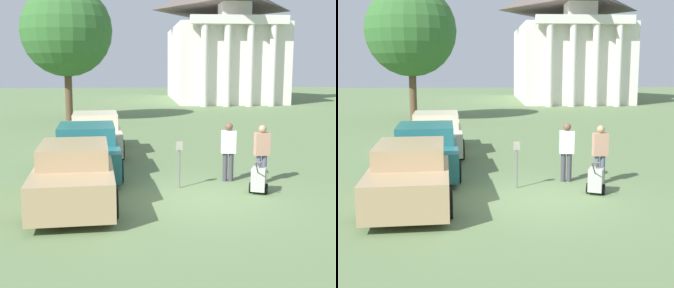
% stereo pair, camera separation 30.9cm
% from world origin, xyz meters
% --- Properties ---
extents(ground_plane, '(120.00, 120.00, 0.00)m').
position_xyz_m(ground_plane, '(0.00, 0.00, 0.00)').
color(ground_plane, '#607A4C').
extents(parked_car_tan, '(2.26, 5.18, 1.47)m').
position_xyz_m(parked_car_tan, '(-3.09, 0.14, 0.69)').
color(parked_car_tan, tan).
rests_on(parked_car_tan, ground_plane).
extents(parked_car_teal, '(2.34, 5.07, 1.53)m').
position_xyz_m(parked_car_teal, '(-3.09, 3.25, 0.71)').
color(parked_car_teal, '#23666B').
rests_on(parked_car_teal, ground_plane).
extents(parked_car_cream, '(2.28, 4.80, 1.57)m').
position_xyz_m(parked_car_cream, '(-3.09, 6.56, 0.73)').
color(parked_car_cream, beige).
rests_on(parked_car_cream, ground_plane).
extents(parking_meter, '(0.18, 0.09, 1.28)m').
position_xyz_m(parking_meter, '(-0.40, 1.16, 0.90)').
color(parking_meter, slate).
rests_on(parking_meter, ground_plane).
extents(person_worker, '(0.44, 0.26, 1.71)m').
position_xyz_m(person_worker, '(1.09, 1.83, 0.97)').
color(person_worker, '#3F3F47').
rests_on(person_worker, ground_plane).
extents(person_supervisor, '(0.44, 0.26, 1.68)m').
position_xyz_m(person_supervisor, '(1.99, 1.53, 0.95)').
color(person_supervisor, '#515670').
rests_on(person_supervisor, ground_plane).
extents(equipment_cart, '(0.57, 0.99, 1.00)m').
position_xyz_m(equipment_cart, '(1.63, 0.45, 0.39)').
color(equipment_cart, '#B2B2AD').
rests_on(equipment_cart, ground_plane).
extents(church, '(9.54, 15.51, 20.81)m').
position_xyz_m(church, '(6.91, 33.97, 6.03)').
color(church, silver).
rests_on(church, ground_plane).
extents(shade_tree, '(5.43, 5.43, 8.08)m').
position_xyz_m(shade_tree, '(-5.55, 17.56, 5.35)').
color(shade_tree, brown).
rests_on(shade_tree, ground_plane).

